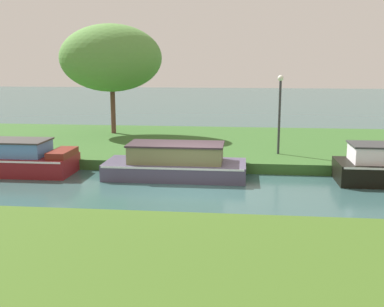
% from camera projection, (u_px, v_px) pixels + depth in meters
% --- Properties ---
extents(ground_plane, '(120.00, 120.00, 0.00)m').
position_uv_depth(ground_plane, '(191.00, 186.00, 16.06)').
color(ground_plane, '#315352').
extents(riverbank_far, '(72.00, 10.00, 0.40)m').
position_uv_depth(riverbank_far, '(207.00, 145.00, 22.85)').
color(riverbank_far, '#335E26').
rests_on(riverbank_far, ground_plane).
extents(slate_narrowboat, '(5.10, 2.00, 1.27)m').
position_uv_depth(slate_narrowboat, '(176.00, 163.00, 17.20)').
color(slate_narrowboat, '#4B445D').
rests_on(slate_narrowboat, ground_plane).
extents(maroon_cruiser, '(5.79, 1.94, 1.28)m').
position_uv_depth(maroon_cruiser, '(0.00, 159.00, 17.92)').
color(maroon_cruiser, maroon).
rests_on(maroon_cruiser, ground_plane).
extents(willow_tree_left, '(5.34, 3.59, 5.66)m').
position_uv_depth(willow_tree_left, '(110.00, 58.00, 24.29)').
color(willow_tree_left, brown).
rests_on(willow_tree_left, riverbank_far).
extents(lamp_post, '(0.24, 0.24, 3.23)m').
position_uv_depth(lamp_post, '(280.00, 105.00, 19.22)').
color(lamp_post, '#333338').
rests_on(lamp_post, riverbank_far).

